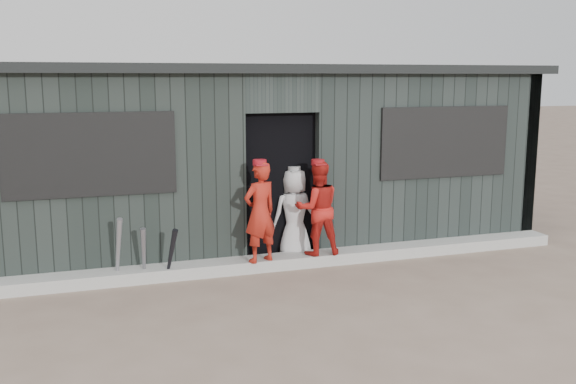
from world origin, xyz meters
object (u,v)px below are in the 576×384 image
object	(u,v)px
bat_mid	(144,254)
bat_right	(171,255)
player_grey_back	(294,214)
player_red_left	(260,212)
player_red_right	(317,208)
dugout	(253,155)
bat_left	(118,251)

from	to	relation	value
bat_mid	bat_right	world-z (taller)	bat_mid
bat_right	player_grey_back	bearing A→B (deg)	15.50
bat_mid	player_grey_back	bearing A→B (deg)	10.62
player_red_left	player_red_right	size ratio (longest dim) A/B	1.03
bat_right	player_red_left	distance (m)	1.21
bat_mid	player_red_left	distance (m)	1.51
player_red_left	player_red_right	world-z (taller)	player_red_left
bat_right	player_grey_back	xyz separation A→B (m)	(1.74, 0.48, 0.29)
bat_mid	dugout	world-z (taller)	dugout
player_red_left	player_grey_back	world-z (taller)	player_red_left
player_red_right	player_grey_back	world-z (taller)	player_red_right
player_grey_back	dugout	distance (m)	1.54
player_red_left	player_red_right	bearing A→B (deg)	166.20
player_red_left	dugout	xyz separation A→B (m)	(0.41, 1.83, 0.50)
player_red_left	player_grey_back	size ratio (longest dim) A/B	1.02
dugout	player_red_left	bearing A→B (deg)	-102.66
bat_left	player_red_right	bearing A→B (deg)	0.63
bat_left	dugout	bearing A→B (deg)	39.32
player_red_left	dugout	distance (m)	1.94
bat_right	bat_mid	bearing A→B (deg)	162.67
bat_mid	bat_right	distance (m)	0.33
bat_left	bat_mid	world-z (taller)	bat_left
bat_left	player_red_right	world-z (taller)	player_red_right
bat_right	player_red_left	xyz separation A→B (m)	(1.13, 0.02, 0.45)
player_red_left	player_red_right	distance (m)	0.82
bat_mid	player_red_right	size ratio (longest dim) A/B	0.57
bat_right	player_red_right	distance (m)	1.99
bat_left	player_grey_back	xyz separation A→B (m)	(2.34, 0.39, 0.21)
dugout	bat_mid	bearing A→B (deg)	-136.50
bat_left	bat_mid	distance (m)	0.30
bat_left	dugout	size ratio (longest dim) A/B	0.10
player_red_left	bat_right	bearing A→B (deg)	-19.77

